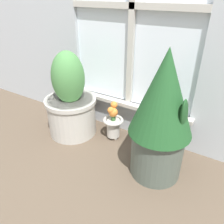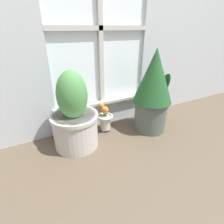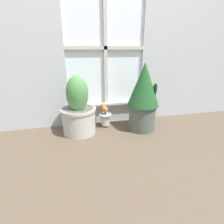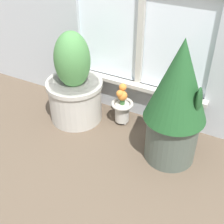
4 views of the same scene
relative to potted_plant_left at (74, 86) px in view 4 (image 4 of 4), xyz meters
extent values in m
plane|color=brown|center=(0.33, -0.31, -0.24)|extent=(10.00, 10.00, 0.00)
cube|color=#B2B7BC|center=(0.33, 0.24, -0.12)|extent=(0.84, 0.05, 0.24)
cube|color=#BCB7AD|center=(0.33, 0.19, -0.01)|extent=(0.90, 0.06, 0.02)
cylinder|color=#B7B2A8|center=(0.00, 0.00, -0.10)|extent=(0.33, 0.33, 0.27)
cylinder|color=#B7B2A8|center=(0.00, 0.00, 0.02)|extent=(0.35, 0.35, 0.03)
cylinder|color=#38281E|center=(0.00, 0.00, 0.03)|extent=(0.30, 0.30, 0.01)
ellipsoid|color=#477F42|center=(0.00, 0.00, 0.18)|extent=(0.22, 0.22, 0.35)
ellipsoid|color=#477F42|center=(-0.07, 0.04, 0.11)|extent=(0.08, 0.10, 0.15)
cylinder|color=#4C564C|center=(0.66, -0.07, -0.10)|extent=(0.28, 0.28, 0.27)
cylinder|color=#4C564C|center=(0.66, -0.07, 0.02)|extent=(0.29, 0.29, 0.03)
cylinder|color=#38281E|center=(0.66, -0.07, 0.03)|extent=(0.25, 0.25, 0.01)
cone|color=#1E4C23|center=(0.66, -0.07, 0.25)|extent=(0.32, 0.32, 0.43)
ellipsoid|color=#1E4C23|center=(0.77, -0.07, 0.15)|extent=(0.03, 0.20, 0.28)
sphere|color=#BCB7AD|center=(0.29, 0.12, -0.23)|extent=(0.02, 0.02, 0.02)
sphere|color=#BCB7AD|center=(0.26, 0.07, -0.23)|extent=(0.02, 0.02, 0.02)
sphere|color=#BCB7AD|center=(0.32, 0.07, -0.23)|extent=(0.02, 0.02, 0.02)
cylinder|color=#BCB7AD|center=(0.29, 0.08, -0.16)|extent=(0.09, 0.09, 0.12)
torus|color=#BCB7AD|center=(0.29, 0.08, -0.09)|extent=(0.14, 0.14, 0.02)
cylinder|color=#386633|center=(0.29, 0.08, -0.06)|extent=(0.03, 0.03, 0.07)
sphere|color=orange|center=(0.29, 0.08, -0.03)|extent=(0.06, 0.06, 0.06)
sphere|color=orange|center=(0.27, 0.12, 0.00)|extent=(0.05, 0.05, 0.05)
sphere|color=orange|center=(0.28, 0.07, -0.01)|extent=(0.04, 0.04, 0.04)
camera|label=1|loc=(0.93, -0.99, 0.68)|focal=35.00mm
camera|label=2|loc=(-0.28, -1.13, 0.61)|focal=28.00mm
camera|label=3|loc=(-0.05, -1.68, 0.59)|focal=28.00mm
camera|label=4|loc=(0.96, -1.36, 1.00)|focal=50.00mm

